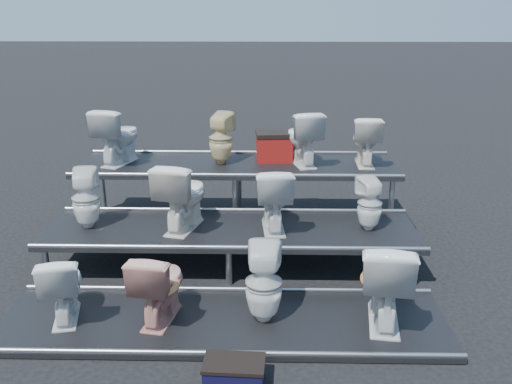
{
  "coord_description": "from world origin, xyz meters",
  "views": [
    {
      "loc": [
        0.41,
        -6.03,
        2.9
      ],
      "look_at": [
        0.28,
        0.1,
        0.86
      ],
      "focal_mm": 40.0,
      "sensor_mm": 36.0,
      "label": 1
    }
  ],
  "objects_px": {
    "toilet_7": "(370,204)",
    "toilet_9": "(221,138)",
    "toilet_10": "(302,137)",
    "step_stool": "(234,374)",
    "toilet_8": "(118,136)",
    "toilet_0": "(62,286)",
    "toilet_4": "(86,198)",
    "toilet_5": "(183,195)",
    "toilet_2": "(264,283)",
    "red_crate": "(274,148)",
    "toilet_3": "(385,280)",
    "toilet_6": "(273,198)",
    "toilet_1": "(159,285)",
    "toilet_11": "(365,140)"
  },
  "relations": [
    {
      "from": "toilet_1",
      "to": "toilet_3",
      "type": "relative_size",
      "value": 0.84
    },
    {
      "from": "toilet_0",
      "to": "toilet_6",
      "type": "distance_m",
      "value": 2.4
    },
    {
      "from": "toilet_1",
      "to": "toilet_3",
      "type": "bearing_deg",
      "value": -169.81
    },
    {
      "from": "toilet_9",
      "to": "red_crate",
      "type": "distance_m",
      "value": 0.75
    },
    {
      "from": "toilet_2",
      "to": "toilet_9",
      "type": "bearing_deg",
      "value": -74.78
    },
    {
      "from": "toilet_2",
      "to": "step_stool",
      "type": "height_order",
      "value": "toilet_2"
    },
    {
      "from": "toilet_2",
      "to": "toilet_4",
      "type": "distance_m",
      "value": 2.43
    },
    {
      "from": "toilet_2",
      "to": "toilet_4",
      "type": "bearing_deg",
      "value": -30.34
    },
    {
      "from": "toilet_9",
      "to": "step_stool",
      "type": "bearing_deg",
      "value": 117.99
    },
    {
      "from": "toilet_4",
      "to": "toilet_10",
      "type": "height_order",
      "value": "toilet_10"
    },
    {
      "from": "toilet_10",
      "to": "toilet_5",
      "type": "bearing_deg",
      "value": 28.54
    },
    {
      "from": "toilet_4",
      "to": "toilet_7",
      "type": "distance_m",
      "value": 3.19
    },
    {
      "from": "toilet_5",
      "to": "red_crate",
      "type": "xyz_separation_m",
      "value": [
        1.04,
        1.49,
        0.18
      ]
    },
    {
      "from": "toilet_8",
      "to": "toilet_10",
      "type": "height_order",
      "value": "toilet_8"
    },
    {
      "from": "toilet_2",
      "to": "toilet_4",
      "type": "xyz_separation_m",
      "value": [
        -2.02,
        1.3,
        0.36
      ]
    },
    {
      "from": "toilet_5",
      "to": "toilet_8",
      "type": "height_order",
      "value": "toilet_8"
    },
    {
      "from": "toilet_2",
      "to": "toilet_5",
      "type": "distance_m",
      "value": 1.65
    },
    {
      "from": "toilet_6",
      "to": "toilet_3",
      "type": "bearing_deg",
      "value": 123.93
    },
    {
      "from": "toilet_0",
      "to": "toilet_1",
      "type": "bearing_deg",
      "value": 167.36
    },
    {
      "from": "toilet_0",
      "to": "toilet_10",
      "type": "height_order",
      "value": "toilet_10"
    },
    {
      "from": "toilet_8",
      "to": "toilet_11",
      "type": "relative_size",
      "value": 1.13
    },
    {
      "from": "toilet_1",
      "to": "toilet_5",
      "type": "xyz_separation_m",
      "value": [
        0.05,
        1.3,
        0.44
      ]
    },
    {
      "from": "toilet_8",
      "to": "toilet_9",
      "type": "relative_size",
      "value": 1.09
    },
    {
      "from": "toilet_3",
      "to": "toilet_4",
      "type": "height_order",
      "value": "toilet_4"
    },
    {
      "from": "toilet_0",
      "to": "toilet_7",
      "type": "height_order",
      "value": "toilet_7"
    },
    {
      "from": "toilet_5",
      "to": "toilet_10",
      "type": "xyz_separation_m",
      "value": [
        1.41,
        1.3,
        0.37
      ]
    },
    {
      "from": "toilet_4",
      "to": "toilet_11",
      "type": "height_order",
      "value": "toilet_11"
    },
    {
      "from": "toilet_11",
      "to": "toilet_8",
      "type": "bearing_deg",
      "value": 2.14
    },
    {
      "from": "toilet_7",
      "to": "toilet_9",
      "type": "bearing_deg",
      "value": -56.34
    },
    {
      "from": "toilet_10",
      "to": "red_crate",
      "type": "height_order",
      "value": "toilet_10"
    },
    {
      "from": "toilet_6",
      "to": "toilet_10",
      "type": "xyz_separation_m",
      "value": [
        0.39,
        1.3,
        0.4
      ]
    },
    {
      "from": "toilet_0",
      "to": "toilet_10",
      "type": "relative_size",
      "value": 0.92
    },
    {
      "from": "toilet_5",
      "to": "toilet_0",
      "type": "bearing_deg",
      "value": 68.67
    },
    {
      "from": "toilet_10",
      "to": "step_stool",
      "type": "height_order",
      "value": "toilet_10"
    },
    {
      "from": "toilet_5",
      "to": "toilet_11",
      "type": "relative_size",
      "value": 1.2
    },
    {
      "from": "toilet_1",
      "to": "toilet_4",
      "type": "bearing_deg",
      "value": -40.9
    },
    {
      "from": "toilet_4",
      "to": "red_crate",
      "type": "height_order",
      "value": "red_crate"
    },
    {
      "from": "toilet_3",
      "to": "red_crate",
      "type": "distance_m",
      "value": 3.02
    },
    {
      "from": "toilet_6",
      "to": "red_crate",
      "type": "height_order",
      "value": "red_crate"
    },
    {
      "from": "toilet_10",
      "to": "step_stool",
      "type": "bearing_deg",
      "value": 64.23
    },
    {
      "from": "toilet_8",
      "to": "red_crate",
      "type": "bearing_deg",
      "value": -156.9
    },
    {
      "from": "toilet_4",
      "to": "toilet_10",
      "type": "xyz_separation_m",
      "value": [
        2.5,
        1.3,
        0.42
      ]
    },
    {
      "from": "toilet_10",
      "to": "toilet_11",
      "type": "relative_size",
      "value": 1.1
    },
    {
      "from": "toilet_0",
      "to": "toilet_4",
      "type": "bearing_deg",
      "value": -96.46
    },
    {
      "from": "toilet_9",
      "to": "toilet_11",
      "type": "height_order",
      "value": "toilet_9"
    },
    {
      "from": "toilet_3",
      "to": "toilet_7",
      "type": "bearing_deg",
      "value": -84.66
    },
    {
      "from": "toilet_3",
      "to": "toilet_9",
      "type": "xyz_separation_m",
      "value": [
        -1.71,
        2.6,
        0.72
      ]
    },
    {
      "from": "toilet_0",
      "to": "toilet_8",
      "type": "xyz_separation_m",
      "value": [
        -0.07,
        2.6,
        0.84
      ]
    },
    {
      "from": "toilet_7",
      "to": "toilet_10",
      "type": "relative_size",
      "value": 0.85
    },
    {
      "from": "toilet_0",
      "to": "toilet_7",
      "type": "distance_m",
      "value": 3.34
    }
  ]
}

